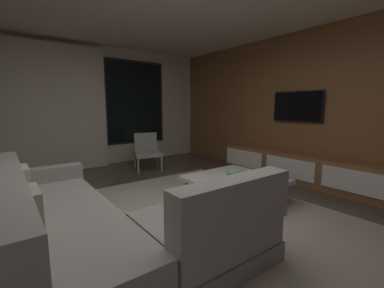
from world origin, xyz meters
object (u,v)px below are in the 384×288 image
(media_console, at_px, (298,168))
(book_stack_on_coffee_table, at_px, (237,174))
(accent_chair_near_window, at_px, (147,149))
(sectional_couch, at_px, (98,228))
(mounted_tv, at_px, (297,107))
(coffee_table, at_px, (235,189))

(media_console, bearing_deg, book_stack_on_coffee_table, 178.18)
(accent_chair_near_window, xyz_separation_m, media_console, (1.72, -2.50, -0.18))
(accent_chair_near_window, relative_size, media_console, 0.25)
(sectional_couch, distance_m, mounted_tv, 3.93)
(accent_chair_near_window, xyz_separation_m, mounted_tv, (1.90, -2.30, 0.92))
(book_stack_on_coffee_table, relative_size, accent_chair_near_window, 0.35)
(coffee_table, relative_size, mounted_tv, 1.21)
(coffee_table, height_order, book_stack_on_coffee_table, book_stack_on_coffee_table)
(sectional_couch, distance_m, media_console, 3.59)
(media_console, relative_size, mounted_tv, 3.23)
(book_stack_on_coffee_table, distance_m, accent_chair_near_window, 2.46)
(sectional_couch, height_order, book_stack_on_coffee_table, sectional_couch)
(coffee_table, height_order, media_console, media_console)
(accent_chair_near_window, distance_m, media_console, 3.04)
(media_console, bearing_deg, accent_chair_near_window, 124.50)
(coffee_table, bearing_deg, sectional_couch, -173.59)
(coffee_table, relative_size, media_console, 0.37)
(accent_chair_near_window, bearing_deg, media_console, -55.50)
(accent_chair_near_window, height_order, media_console, accent_chair_near_window)
(coffee_table, relative_size, accent_chair_near_window, 1.49)
(sectional_couch, relative_size, book_stack_on_coffee_table, 9.22)
(sectional_couch, height_order, mounted_tv, mounted_tv)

